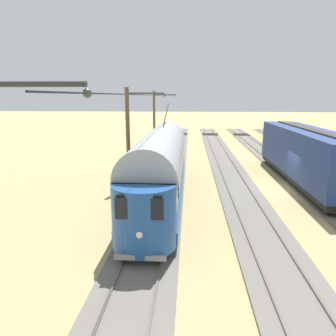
{
  "coord_description": "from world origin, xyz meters",
  "views": [
    {
      "loc": [
        5.92,
        21.24,
        6.27
      ],
      "look_at": [
        7.27,
        1.9,
        1.8
      ],
      "focal_mm": 33.42,
      "sensor_mm": 36.0,
      "label": 1
    }
  ],
  "objects_px": {
    "catenary_pole_mid_near": "(129,136)",
    "spare_tie_stack": "(138,163)",
    "vintage_streetcar": "(160,165)",
    "catenary_pole_foreground": "(155,119)",
    "coach_adjacent": "(306,154)"
  },
  "relations": [
    {
      "from": "coach_adjacent",
      "to": "vintage_streetcar",
      "type": "bearing_deg",
      "value": 25.53
    },
    {
      "from": "catenary_pole_foreground",
      "to": "spare_tie_stack",
      "type": "relative_size",
      "value": 2.86
    },
    {
      "from": "vintage_streetcar",
      "to": "spare_tie_stack",
      "type": "distance_m",
      "value": 10.13
    },
    {
      "from": "vintage_streetcar",
      "to": "catenary_pole_foreground",
      "type": "height_order",
      "value": "catenary_pole_foreground"
    },
    {
      "from": "vintage_streetcar",
      "to": "catenary_pole_foreground",
      "type": "bearing_deg",
      "value": -82.68
    },
    {
      "from": "vintage_streetcar",
      "to": "coach_adjacent",
      "type": "distance_m",
      "value": 11.31
    },
    {
      "from": "coach_adjacent",
      "to": "catenary_pole_mid_near",
      "type": "relative_size",
      "value": 2.15
    },
    {
      "from": "coach_adjacent",
      "to": "catenary_pole_foreground",
      "type": "xyz_separation_m",
      "value": [
        12.7,
        -14.5,
        1.43
      ]
    },
    {
      "from": "spare_tie_stack",
      "to": "vintage_streetcar",
      "type": "bearing_deg",
      "value": 107.37
    },
    {
      "from": "coach_adjacent",
      "to": "catenary_pole_mid_near",
      "type": "distance_m",
      "value": 12.88
    },
    {
      "from": "catenary_pole_mid_near",
      "to": "spare_tie_stack",
      "type": "distance_m",
      "value": 7.11
    },
    {
      "from": "catenary_pole_mid_near",
      "to": "spare_tie_stack",
      "type": "height_order",
      "value": "catenary_pole_mid_near"
    },
    {
      "from": "coach_adjacent",
      "to": "spare_tie_stack",
      "type": "relative_size",
      "value": 6.15
    },
    {
      "from": "coach_adjacent",
      "to": "catenary_pole_foreground",
      "type": "distance_m",
      "value": 19.32
    },
    {
      "from": "catenary_pole_mid_near",
      "to": "coach_adjacent",
      "type": "bearing_deg",
      "value": -172.54
    }
  ]
}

